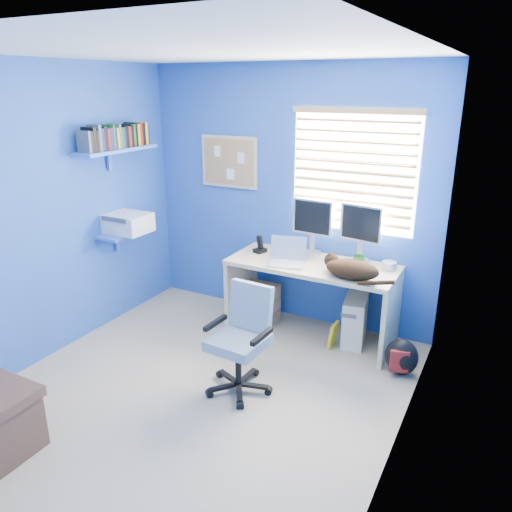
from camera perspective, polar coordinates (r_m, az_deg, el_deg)
The scene contains 21 objects.
floor at distance 4.12m, azimuth -6.28°, elevation -14.93°, with size 3.00×3.20×0.00m, color tan.
ceiling at distance 3.43m, azimuth -7.89°, elevation 22.28°, with size 3.00×3.20×0.00m, color white.
wall_back at distance 4.93m, azimuth 3.64°, elevation 6.76°, with size 3.00×0.01×2.50m, color #2D54A2.
wall_left at distance 4.58m, azimuth -22.70°, elevation 4.35°, with size 0.01×3.20×2.50m, color #2D54A2.
wall_right at distance 3.03m, azimuth 17.12°, elevation -2.07°, with size 0.01×3.20×2.50m, color #2D54A2.
desk at distance 4.75m, azimuth 6.31°, elevation -5.01°, with size 1.55×0.65×0.74m, color tan.
laptop at distance 4.52m, azimuth 3.48°, elevation 0.33°, with size 0.33×0.26×0.22m, color silver.
monitor_left at distance 4.79m, azimuth 6.52°, elevation 3.33°, with size 0.40×0.12×0.54m, color silver.
monitor_right at distance 4.64m, azimuth 11.89°, elevation 2.54°, with size 0.40×0.12×0.54m, color silver.
phone at distance 4.85m, azimuth 0.46°, elevation 1.37°, with size 0.09×0.11×0.17m, color black.
mug at distance 4.58m, azimuth 11.63°, elevation -0.57°, with size 0.10×0.09×0.10m, color #155F1A.
cd_spindle at distance 4.58m, azimuth 14.95°, elevation -1.06°, with size 0.13×0.13×0.07m, color silver.
cat at distance 4.27m, azimuth 10.94°, elevation -1.52°, with size 0.46×0.24×0.16m, color black.
tower_pc at distance 4.77m, azimuth 11.24°, elevation -7.11°, with size 0.19×0.44×0.45m, color beige.
drawer_boxes at distance 5.05m, azimuth 0.37°, elevation -5.48°, with size 0.35×0.28×0.41m, color tan.
yellow_book at distance 4.68m, azimuth 8.77°, elevation -8.93°, with size 0.03×0.17×0.24m, color yellow.
backpack at distance 4.38m, azimuth 16.30°, elevation -10.99°, with size 0.27×0.21×0.32m, color black.
office_chair at distance 3.97m, azimuth -1.69°, elevation -10.94°, with size 0.52×0.52×0.84m.
window_blinds at distance 4.63m, azimuth 11.00°, elevation 9.41°, with size 1.15×0.05×1.10m.
corkboard at distance 5.16m, azimuth -3.09°, elevation 10.69°, with size 0.64×0.02×0.52m.
wall_shelves at distance 4.94m, azimuth -15.21°, elevation 8.32°, with size 0.42×0.90×1.05m.
Camera 1 is at (1.97, -2.80, 2.30)m, focal length 35.00 mm.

